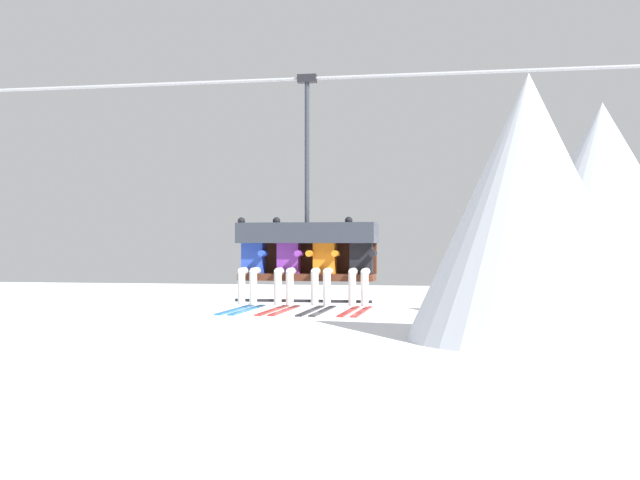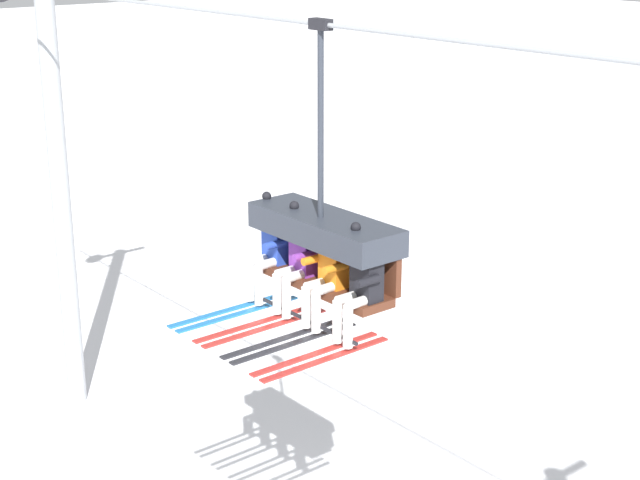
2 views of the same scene
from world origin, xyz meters
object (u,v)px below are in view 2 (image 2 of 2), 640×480
at_px(lift_tower_near, 59,190).
at_px(chairlift_chair, 326,238).
at_px(skier_orange, 326,275).
at_px(skier_purple, 296,260).
at_px(skier_black, 358,286).
at_px(skier_blue, 268,249).

height_order(lift_tower_near, chairlift_chair, lift_tower_near).
xyz_separation_m(chairlift_chair, skier_orange, (0.27, -0.22, -0.32)).
relative_size(chairlift_chair, skier_purple, 1.97).
bearing_deg(skier_black, chairlift_chair, 165.17).
bearing_deg(chairlift_chair, lift_tower_near, 175.34).
bearing_deg(skier_orange, lift_tower_near, 174.09).
height_order(skier_blue, skier_black, same).
distance_m(lift_tower_near, skier_black, 9.62).
bearing_deg(skier_purple, skier_orange, -0.72).
height_order(chairlift_chair, skier_orange, chairlift_chair).
bearing_deg(skier_purple, lift_tower_near, 173.76).
distance_m(lift_tower_near, skier_orange, 9.09).
bearing_deg(skier_purple, skier_black, 0.00).
bearing_deg(lift_tower_near, skier_purple, -6.24).
height_order(chairlift_chair, skier_purple, chairlift_chair).
distance_m(skier_blue, skier_black, 1.62).
height_order(lift_tower_near, skier_black, lift_tower_near).
height_order(lift_tower_near, skier_orange, lift_tower_near).
bearing_deg(skier_orange, skier_purple, 179.28).
xyz_separation_m(lift_tower_near, skier_blue, (7.90, -0.92, 1.07)).
xyz_separation_m(lift_tower_near, skier_black, (9.52, -0.92, 1.07)).
bearing_deg(chairlift_chair, skier_purple, -141.99).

